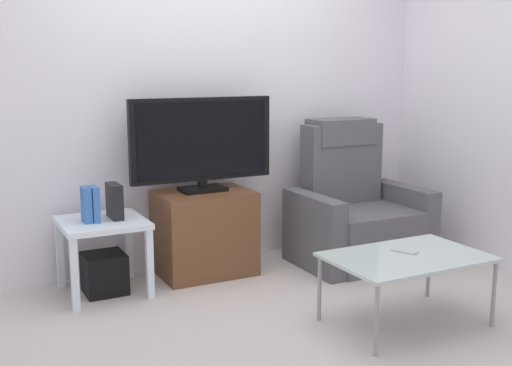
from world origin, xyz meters
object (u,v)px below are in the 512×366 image
Objects in this scene: television at (202,142)px; cell_phone at (405,251)px; book_leftmost at (86,205)px; coffee_table at (407,260)px; tv_stand at (205,232)px; subwoofer_box at (104,273)px; recliner_armchair at (355,213)px; side_table at (103,232)px; game_console at (115,201)px; book_middle at (95,204)px.

television is 7.02× the size of cell_phone.
book_leftmost is 2.02m from coffee_table.
tv_stand is 0.91m from book_leftmost.
cell_phone is at bearing -40.41° from subwoofer_box.
cell_phone is at bearing -102.86° from recliner_armchair.
recliner_armchair is 1.26m from coffee_table.
book_leftmost is (-0.10, -0.02, 0.20)m from side_table.
book_leftmost is 2.00m from cell_phone.
subwoofer_box is 1.96m from coffee_table.
television is at bearing 6.98° from game_console.
recliner_armchair is at bearing -3.70° from book_leftmost.
subwoofer_box is 0.49m from book_leftmost.
cell_phone is at bearing -40.41° from side_table.
subwoofer_box is 0.48m from book_middle.
television is 1.95× the size of side_table.
coffee_table is (-0.48, -1.16, 0.01)m from recliner_armchair.
game_console is at bearing 8.97° from book_leftmost.
book_middle is (-1.96, 0.13, 0.24)m from recliner_armchair.
coffee_table is (1.44, -1.31, 0.25)m from subwoofer_box.
side_table is 0.20m from book_middle.
coffee_table is at bearing -42.43° from side_table.
game_console is 1.88m from cell_phone.
cell_phone is (1.52, -1.23, -0.19)m from book_middle.
cell_phone is at bearing 61.17° from coffee_table.
television is 1.17× the size of coffee_table.
subwoofer_box is at bearing -173.09° from television.
game_console is at bearing 6.34° from subwoofer_box.
book_middle is 1.53× the size of cell_phone.
tv_stand is 2.88× the size of game_console.
book_leftmost reaches higher than cell_phone.
subwoofer_box is at bearing 180.00° from side_table.
side_table is at bearing -173.09° from television.
tv_stand reaches higher than cell_phone.
television reaches higher than book_leftmost.
book_leftmost is 0.26× the size of coffee_table.
recliner_armchair is at bearing -3.80° from book_middle.
coffee_table is (1.35, -1.32, -0.23)m from game_console.
book_middle reaches higher than cell_phone.
book_middle is at bearing -172.09° from television.
tv_stand is 0.74× the size of coffee_table.
coffee_table is at bearing -41.07° from book_middle.
game_console is (0.19, 0.03, 0.00)m from book_leftmost.
coffee_table is at bearing -42.43° from subwoofer_box.
game_console reaches higher than subwoofer_box.
recliner_armchair reaches higher than coffee_table.
television is 4.56× the size of game_console.
coffee_table is (0.69, -1.40, -0.57)m from television.
tv_stand is 2.89× the size of book_leftmost.
side_table is (-0.75, -0.07, 0.11)m from tv_stand.
cell_phone is at bearing -61.80° from television.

